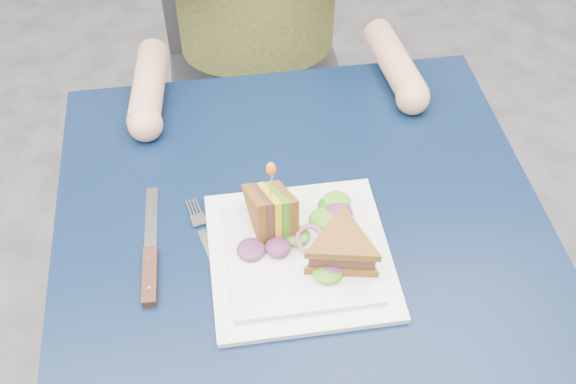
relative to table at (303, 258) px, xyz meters
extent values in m
cube|color=black|center=(0.00, 0.00, 0.06)|extent=(0.75, 0.75, 0.03)
cylinder|color=#595B5E|center=(-0.32, 0.32, -0.30)|extent=(0.04, 0.04, 0.70)
cylinder|color=#595B5E|center=(0.32, 0.32, -0.30)|extent=(0.04, 0.04, 0.70)
cube|color=#47474C|center=(0.00, 0.65, -0.20)|extent=(0.42, 0.40, 0.04)
cylinder|color=#47474C|center=(-0.18, 0.48, -0.44)|extent=(0.02, 0.02, 0.43)
cylinder|color=#47474C|center=(0.18, 0.48, -0.44)|extent=(0.02, 0.02, 0.43)
cylinder|color=#47474C|center=(-0.18, 0.82, -0.44)|extent=(0.02, 0.02, 0.43)
cylinder|color=#47474C|center=(0.18, 0.82, -0.44)|extent=(0.02, 0.02, 0.43)
cylinder|color=tan|center=(-0.23, 0.34, 0.11)|extent=(0.08, 0.20, 0.06)
sphere|color=tan|center=(-0.23, 0.24, 0.11)|extent=(0.06, 0.06, 0.06)
cylinder|color=tan|center=(0.23, 0.34, 0.11)|extent=(0.08, 0.20, 0.06)
sphere|color=tan|center=(0.23, 0.24, 0.11)|extent=(0.06, 0.06, 0.06)
cube|color=white|center=(-0.01, -0.06, 0.08)|extent=(0.26, 0.26, 0.01)
cube|color=white|center=(-0.01, -0.06, 0.09)|extent=(0.21, 0.21, 0.01)
cube|color=silver|center=(-0.14, -0.04, 0.08)|extent=(0.04, 0.12, 0.00)
cube|color=silver|center=(-0.16, 0.03, 0.08)|extent=(0.03, 0.03, 0.00)
cube|color=silver|center=(-0.17, 0.06, 0.08)|extent=(0.01, 0.03, 0.00)
cube|color=silver|center=(-0.17, 0.06, 0.08)|extent=(0.01, 0.03, 0.00)
cube|color=silver|center=(-0.16, 0.06, 0.08)|extent=(0.01, 0.03, 0.00)
cube|color=silver|center=(-0.16, 0.06, 0.08)|extent=(0.01, 0.03, 0.00)
cube|color=silver|center=(-0.23, 0.04, 0.08)|extent=(0.02, 0.14, 0.00)
cube|color=black|center=(-0.23, -0.06, 0.09)|extent=(0.02, 0.10, 0.01)
cylinder|color=silver|center=(-0.23, -0.04, 0.09)|extent=(0.01, 0.01, 0.00)
cylinder|color=silver|center=(-0.23, -0.09, 0.09)|extent=(0.01, 0.01, 0.00)
cylinder|color=tan|center=(-0.05, -0.01, 0.20)|extent=(0.01, 0.01, 0.06)
ellipsoid|color=orange|center=(-0.05, -0.01, 0.23)|extent=(0.01, 0.01, 0.02)
torus|color=#9E4C7A|center=(0.00, -0.05, 0.11)|extent=(0.04, 0.04, 0.02)
camera|label=1|loc=(-0.12, -0.63, 0.88)|focal=42.00mm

